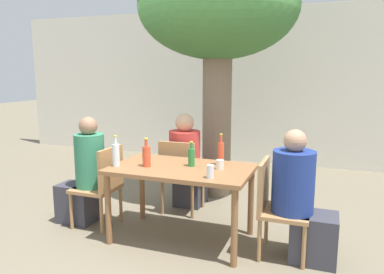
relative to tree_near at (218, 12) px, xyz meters
name	(u,v)px	position (x,y,z in m)	size (l,w,h in m)	color
ground_plane	(182,239)	(0.09, -1.50, -2.42)	(30.00, 30.00, 0.00)	#706651
cafe_building_wall	(254,87)	(0.09, 2.05, -1.02)	(10.00, 0.08, 2.80)	silver
tree_near	(218,12)	(0.00, 0.00, 0.00)	(2.06, 2.06, 3.17)	#7A6651
dining_table_front	(181,176)	(0.09, -1.50, -1.76)	(1.38, 0.82, 0.75)	brown
patio_chair_0	(102,182)	(-0.83, -1.50, -1.92)	(0.44, 0.44, 0.89)	#A87A4C
patio_chair_1	(275,203)	(1.01, -1.50, -1.92)	(0.44, 0.44, 0.89)	#A87A4C
patio_chair_2	(180,173)	(-0.19, -0.85, -1.92)	(0.44, 0.44, 0.89)	#A87A4C
person_seated_0	(84,177)	(-1.07, -1.50, -1.89)	(0.56, 0.32, 1.20)	#383842
person_seated_1	(302,202)	(1.24, -1.50, -1.89)	(0.59, 0.37, 1.18)	#383842
person_seated_2	(187,165)	(-0.19, -0.63, -1.88)	(0.38, 0.59, 1.19)	#383842
soda_bottle_0	(146,156)	(-0.24, -1.59, -1.56)	(0.08, 0.08, 0.28)	#DB4C2D
soda_bottle_1	(221,153)	(0.43, -1.28, -1.55)	(0.06, 0.06, 0.32)	#DB4C2D
water_bottle_2	(116,154)	(-0.53, -1.69, -1.55)	(0.07, 0.07, 0.31)	silver
green_bottle_3	(191,157)	(0.17, -1.43, -1.57)	(0.07, 0.07, 0.25)	#287A38
drinking_glass_0	(220,164)	(0.46, -1.44, -1.62)	(0.08, 0.08, 0.09)	silver
drinking_glass_1	(210,172)	(0.47, -1.76, -1.61)	(0.07, 0.07, 0.12)	silver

